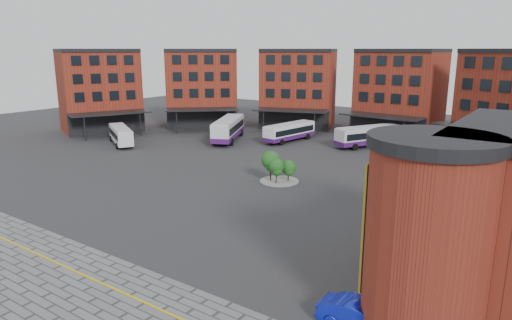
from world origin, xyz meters
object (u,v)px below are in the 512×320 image
Objects in this scene: bus_a at (121,134)px; bus_e at (436,153)px; bus_d at (369,136)px; bus_b at (228,129)px; blue_car at (362,316)px; tree_island at (277,166)px; bus_c at (290,132)px.

bus_e is (43.90, 13.73, 0.07)m from bus_a.
bus_b is at bearing -129.18° from bus_d.
bus_d reaches higher than blue_car.
tree_island is 0.39× the size of bus_e.
bus_a is 26.64m from bus_c.
tree_island is at bearing -63.96° from bus_d.
bus_c is (8.59, 5.06, -0.35)m from bus_b.
tree_island reaches higher than bus_c.
bus_c is at bearing 33.38° from blue_car.
bus_d reaches higher than bus_a.
bus_d is (20.67, 8.36, -0.22)m from bus_b.
bus_a is 0.90× the size of bus_c.
bus_e is at bearing 0.12° from bus_c.
tree_island reaches higher than bus_a.
blue_car is (29.32, -41.79, -0.81)m from bus_c.
bus_b is at bearing 44.23° from blue_car.
bus_a is 46.00m from bus_e.
blue_car is (5.70, -38.24, -0.93)m from bus_e.
tree_island is 0.46× the size of bus_a.
blue_car is (49.60, -24.51, -0.87)m from bus_a.
bus_c is at bearing -168.91° from bus_e.
bus_b is 1.11× the size of bus_e.
bus_b is 22.30m from bus_d.
tree_island is 24.33m from bus_d.
tree_island is at bearing 39.85° from blue_car.
blue_car is at bearing -48.47° from tree_island.
bus_b is (-19.50, 15.94, 0.07)m from tree_island.
bus_e is at bearing -23.33° from bus_b.
bus_e is at bearing -42.33° from bus_a.
bus_b is at bearing 140.74° from tree_island.
bus_b reaches higher than bus_a.
tree_island is 23.67m from bus_c.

